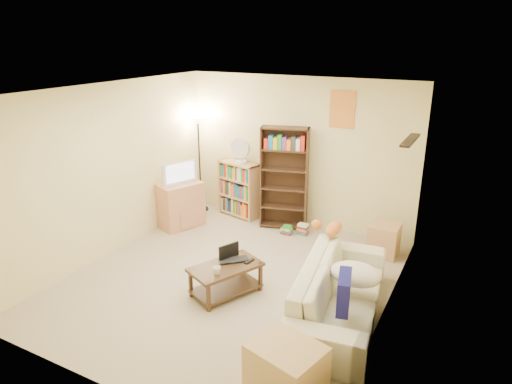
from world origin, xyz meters
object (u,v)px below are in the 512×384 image
coffee_table (226,276)px  laptop (235,262)px  tall_bookshelf (284,176)px  desk_fan (240,150)px  mug (217,270)px  side_table (384,240)px  television (178,172)px  tabby_cat (331,228)px  end_cabinet (286,370)px  floor_lamp (198,137)px  sofa (340,292)px  tv_stand (180,204)px  short_bookshelf (239,189)px

coffee_table → laptop: laptop is taller
tall_bookshelf → desk_fan: 0.93m
mug → side_table: 2.71m
mug → television: bearing=136.8°
tabby_cat → end_cabinet: tabby_cat is taller
mug → desk_fan: bearing=113.6°
floor_lamp → tabby_cat: bearing=-23.9°
coffee_table → tabby_cat: bearing=69.2°
mug → sofa: bearing=16.6°
sofa → tv_stand: size_ratio=3.01×
laptop → tall_bookshelf: 2.23m
mug → desk_fan: desk_fan is taller
tabby_cat → laptop: 1.33m
short_bookshelf → side_table: size_ratio=2.08×
short_bookshelf → desk_fan: desk_fan is taller
desk_fan → side_table: (2.61, -0.31, -0.99)m
laptop → tabby_cat: bearing=-0.0°
tabby_cat → mug: tabby_cat is taller
side_table → tall_bookshelf: bearing=172.0°
coffee_table → tall_bookshelf: (-0.24, 2.27, 0.66)m
sofa → laptop: size_ratio=5.26×
laptop → mug: mug is taller
tabby_cat → television: television is taller
coffee_table → desk_fan: desk_fan is taller
television → short_bookshelf: (0.68, 0.87, -0.45)m
sofa → tall_bookshelf: tall_bookshelf is taller
mug → short_bookshelf: 2.86m
coffee_table → floor_lamp: size_ratio=0.58×
tabby_cat → floor_lamp: 3.29m
television → side_table: television is taller
laptop → short_bookshelf: bearing=75.5°
laptop → desk_fan: (-1.17, 2.22, 0.82)m
short_bookshelf → end_cabinet: 4.40m
coffee_table → side_table: 2.52m
short_bookshelf → side_table: 2.71m
short_bookshelf → desk_fan: size_ratio=2.18×
television → short_bookshelf: 1.19m
television → short_bookshelf: bearing=-16.3°
mug → television: size_ratio=0.21×
sofa → tv_stand: 3.51m
coffee_table → desk_fan: bearing=140.1°
tabby_cat → desk_fan: size_ratio=1.11×
tall_bookshelf → desk_fan: bearing=160.9°
sofa → side_table: size_ratio=4.80×
floor_lamp → end_cabinet: size_ratio=2.83×
floor_lamp → end_cabinet: floor_lamp is taller
sofa → mug: size_ratio=16.81×
sofa → laptop: (-1.35, -0.08, 0.09)m
television → end_cabinet: television is taller
side_table → mug: bearing=-123.7°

